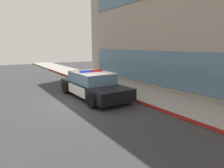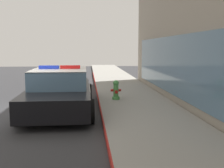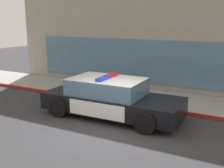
# 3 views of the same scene
# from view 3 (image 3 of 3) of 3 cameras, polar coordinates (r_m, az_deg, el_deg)

# --- Properties ---
(ground) EXTENTS (48.00, 48.00, 0.00)m
(ground) POSITION_cam_3_polar(r_m,az_deg,el_deg) (9.02, 0.57, -9.18)
(ground) COLOR #303033
(sidewalk) EXTENTS (48.00, 2.64, 0.15)m
(sidewalk) POSITION_cam_3_polar(r_m,az_deg,el_deg) (12.18, 8.59, -2.95)
(sidewalk) COLOR gray
(sidewalk) RESTS_ON ground
(curb_red_paint) EXTENTS (28.80, 0.04, 0.14)m
(curb_red_paint) POSITION_cam_3_polar(r_m,az_deg,el_deg) (10.99, 6.23, -4.68)
(curb_red_paint) COLOR maroon
(curb_red_paint) RESTS_ON ground
(storefront_building) EXTENTS (19.30, 10.80, 8.70)m
(storefront_building) POSITION_cam_3_polar(r_m,az_deg,el_deg) (18.03, 19.82, 15.36)
(storefront_building) COLOR gray
(storefront_building) RESTS_ON ground
(police_cruiser) EXTENTS (5.02, 2.19, 1.49)m
(police_cruiser) POSITION_cam_3_polar(r_m,az_deg,el_deg) (9.94, -0.28, -2.87)
(police_cruiser) COLOR black
(police_cruiser) RESTS_ON ground
(fire_hydrant) EXTENTS (0.34, 0.39, 0.73)m
(fire_hydrant) POSITION_cam_3_polar(r_m,az_deg,el_deg) (12.15, -0.26, -0.77)
(fire_hydrant) COLOR #4C994C
(fire_hydrant) RESTS_ON sidewalk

